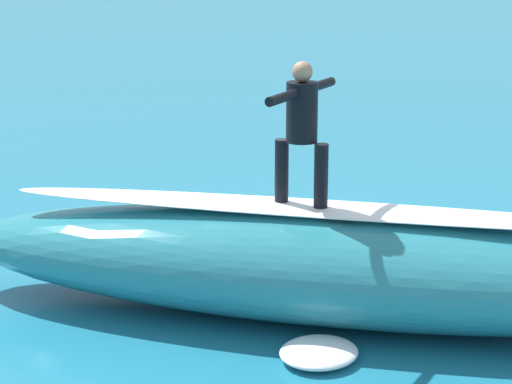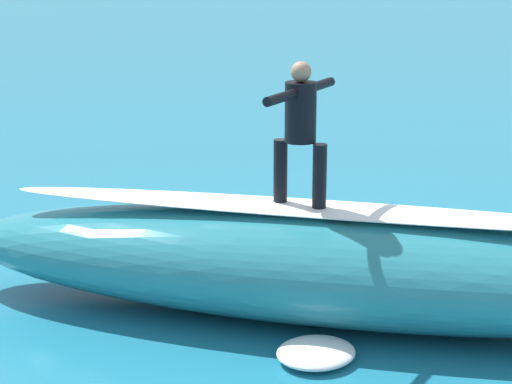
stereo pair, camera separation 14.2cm
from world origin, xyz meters
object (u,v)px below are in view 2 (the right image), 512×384
surfboard_riding (299,208)px  surfer_paddling (225,225)px  surfer_riding (300,123)px  surfboard_paddling (222,240)px

surfboard_riding → surfer_paddling: 3.14m
surfboard_riding → surfer_riding: bearing=117.5°
surfboard_riding → surfer_paddling: bearing=-41.8°
surfboard_paddling → surfer_paddling: (-0.06, -0.11, 0.18)m
surfer_riding → surfer_paddling: bearing=-41.8°
surfer_riding → surfboard_paddling: surfer_riding is taller
surfer_paddling → surfer_riding: bearing=42.8°
surfboard_riding → surfer_riding: surfer_riding is taller
surfboard_riding → surfboard_paddling: size_ratio=0.80×
surfboard_riding → surfer_paddling: size_ratio=1.27×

